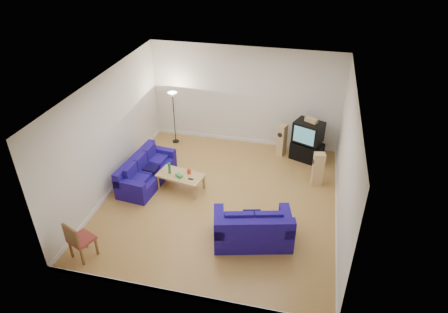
% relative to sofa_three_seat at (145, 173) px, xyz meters
% --- Properties ---
extents(room, '(6.01, 6.51, 3.21)m').
position_rel_sofa_three_seat_xyz_m(room, '(2.25, -0.31, 1.25)').
color(room, brown).
rests_on(room, ground).
extents(sofa_three_seat, '(1.08, 2.11, 0.78)m').
position_rel_sofa_three_seat_xyz_m(sofa_three_seat, '(0.00, 0.00, 0.00)').
color(sofa_three_seat, '#160B5F').
rests_on(sofa_three_seat, ground).
extents(sofa_loveseat, '(1.97, 1.40, 0.89)m').
position_rel_sofa_three_seat_xyz_m(sofa_loveseat, '(3.35, -1.69, 0.05)').
color(sofa_loveseat, '#160B5F').
rests_on(sofa_loveseat, ground).
extents(coffee_table, '(1.35, 0.86, 0.46)m').
position_rel_sofa_three_seat_xyz_m(coffee_table, '(1.07, -0.09, 0.11)').
color(coffee_table, tan).
rests_on(coffee_table, ground).
extents(bottle, '(0.08, 0.08, 0.32)m').
position_rel_sofa_three_seat_xyz_m(bottle, '(0.77, -0.08, 0.33)').
color(bottle, '#197233').
rests_on(bottle, coffee_table).
extents(tissue_box, '(0.22, 0.18, 0.08)m').
position_rel_sofa_three_seat_xyz_m(tissue_box, '(1.07, -0.19, 0.20)').
color(tissue_box, green).
rests_on(tissue_box, coffee_table).
extents(red_canister, '(0.11, 0.11, 0.14)m').
position_rel_sofa_three_seat_xyz_m(red_canister, '(1.28, 0.03, 0.24)').
color(red_canister, red).
rests_on(red_canister, coffee_table).
extents(remote, '(0.15, 0.05, 0.02)m').
position_rel_sofa_three_seat_xyz_m(remote, '(1.41, -0.23, 0.17)').
color(remote, black).
rests_on(remote, coffee_table).
extents(tv_stand, '(1.06, 0.82, 0.57)m').
position_rel_sofa_three_seat_xyz_m(tv_stand, '(4.34, 2.26, -0.00)').
color(tv_stand, black).
rests_on(tv_stand, ground).
extents(av_receiver, '(0.51, 0.46, 0.10)m').
position_rel_sofa_three_seat_xyz_m(av_receiver, '(4.40, 2.26, 0.33)').
color(av_receiver, black).
rests_on(av_receiver, tv_stand).
extents(television, '(0.97, 0.85, 0.63)m').
position_rel_sofa_three_seat_xyz_m(television, '(4.32, 2.22, 0.69)').
color(television, black).
rests_on(television, av_receiver).
extents(centre_speaker, '(0.40, 0.31, 0.13)m').
position_rel_sofa_three_seat_xyz_m(centre_speaker, '(4.36, 2.24, 1.07)').
color(centre_speaker, tan).
rests_on(centre_speaker, television).
extents(speaker_left, '(0.33, 0.37, 1.03)m').
position_rel_sofa_three_seat_xyz_m(speaker_left, '(3.54, 2.39, 0.22)').
color(speaker_left, tan).
rests_on(speaker_left, ground).
extents(speaker_right, '(0.34, 0.28, 1.00)m').
position_rel_sofa_three_seat_xyz_m(speaker_right, '(4.70, 0.99, 0.21)').
color(speaker_right, tan).
rests_on(speaker_right, ground).
extents(floor_lamp, '(0.30, 0.30, 1.75)m').
position_rel_sofa_three_seat_xyz_m(floor_lamp, '(0.05, 2.39, 1.16)').
color(floor_lamp, black).
rests_on(floor_lamp, ground).
extents(dining_chair, '(0.61, 0.61, 0.98)m').
position_rel_sofa_three_seat_xyz_m(dining_chair, '(-0.23, -3.06, 0.26)').
color(dining_chair, brown).
rests_on(dining_chair, ground).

